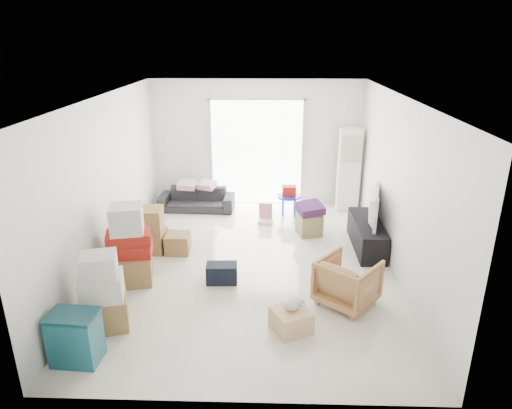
{
  "coord_description": "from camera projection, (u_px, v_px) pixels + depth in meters",
  "views": [
    {
      "loc": [
        0.28,
        -6.67,
        3.52
      ],
      "look_at": [
        0.07,
        0.2,
        0.98
      ],
      "focal_mm": 32.0,
      "sensor_mm": 36.0,
      "label": 1
    }
  ],
  "objects": [
    {
      "name": "tv_console",
      "position": [
        367.0,
        235.0,
        8.0
      ],
      "size": [
        0.44,
        1.48,
        0.49
      ],
      "primitive_type": "cube",
      "color": "black",
      "rests_on": "room_shell"
    },
    {
      "name": "room_shell",
      "position": [
        251.0,
        186.0,
        7.01
      ],
      "size": [
        4.98,
        6.48,
        3.18
      ],
      "color": "white",
      "rests_on": "ground"
    },
    {
      "name": "box_stack_b",
      "position": [
        130.0,
        249.0,
        6.81
      ],
      "size": [
        0.72,
        0.72,
        1.22
      ],
      "rotation": [
        0.0,
        0.0,
        0.16
      ],
      "color": "olive",
      "rests_on": "room_shell"
    },
    {
      "name": "duffel_bag",
      "position": [
        222.0,
        273.0,
        6.91
      ],
      "size": [
        0.47,
        0.3,
        0.3
      ],
      "primitive_type": "cube",
      "rotation": [
        0.0,
        0.0,
        0.05
      ],
      "color": "black",
      "rests_on": "room_shell"
    },
    {
      "name": "ottoman",
      "position": [
        309.0,
        224.0,
        8.57
      ],
      "size": [
        0.5,
        0.5,
        0.41
      ],
      "primitive_type": "cube",
      "rotation": [
        0.0,
        0.0,
        0.26
      ],
      "color": "#948D56",
      "rests_on": "room_shell"
    },
    {
      "name": "pillow_right",
      "position": [
        207.0,
        179.0,
        9.63
      ],
      "size": [
        0.47,
        0.43,
        0.13
      ],
      "primitive_type": "cube",
      "rotation": [
        0.0,
        0.0,
        -0.37
      ],
      "color": "#D39AA6",
      "rests_on": "sofa"
    },
    {
      "name": "toy_walker",
      "position": [
        266.0,
        217.0,
        9.14
      ],
      "size": [
        0.31,
        0.28,
        0.39
      ],
      "rotation": [
        0.0,
        0.0,
        -0.1
      ],
      "color": "silver",
      "rests_on": "room_shell"
    },
    {
      "name": "television",
      "position": [
        368.0,
        218.0,
        7.89
      ],
      "size": [
        0.79,
        1.12,
        0.13
      ],
      "primitive_type": "imported",
      "rotation": [
        0.0,
        0.0,
        1.36
      ],
      "color": "black",
      "rests_on": "tv_console"
    },
    {
      "name": "sofa",
      "position": [
        197.0,
        196.0,
        9.75
      ],
      "size": [
        1.6,
        0.53,
        0.62
      ],
      "primitive_type": "imported",
      "rotation": [
        0.0,
        0.0,
        -0.04
      ],
      "color": "#2B2B31",
      "rests_on": "room_shell"
    },
    {
      "name": "kids_table",
      "position": [
        289.0,
        195.0,
        9.42
      ],
      "size": [
        0.5,
        0.5,
        0.63
      ],
      "rotation": [
        0.0,
        0.0,
        0.15
      ],
      "color": "#1224C7",
      "rests_on": "room_shell"
    },
    {
      "name": "blanket",
      "position": [
        310.0,
        210.0,
        8.47
      ],
      "size": [
        0.57,
        0.57,
        0.14
      ],
      "primitive_type": "cube",
      "rotation": [
        0.0,
        0.0,
        0.29
      ],
      "color": "#452050",
      "rests_on": "ottoman"
    },
    {
      "name": "ac_tower",
      "position": [
        349.0,
        170.0,
        9.61
      ],
      "size": [
        0.45,
        0.3,
        1.75
      ],
      "primitive_type": "cube",
      "color": "white",
      "rests_on": "room_shell"
    },
    {
      "name": "box_stack_c",
      "position": [
        150.0,
        230.0,
        7.84
      ],
      "size": [
        0.56,
        0.48,
        0.78
      ],
      "rotation": [
        0.0,
        0.0,
        0.03
      ],
      "color": "olive",
      "rests_on": "room_shell"
    },
    {
      "name": "armchair",
      "position": [
        348.0,
        280.0,
        6.28
      ],
      "size": [
        0.99,
        0.98,
        0.74
      ],
      "primitive_type": "imported",
      "rotation": [
        0.0,
        0.0,
        2.45
      ],
      "color": "tan",
      "rests_on": "room_shell"
    },
    {
      "name": "sliding_door",
      "position": [
        257.0,
        148.0,
        9.84
      ],
      "size": [
        2.1,
        0.04,
        2.33
      ],
      "color": "white",
      "rests_on": "room_shell"
    },
    {
      "name": "box_stack_a",
      "position": [
        103.0,
        295.0,
        5.73
      ],
      "size": [
        0.68,
        0.61,
        1.03
      ],
      "rotation": [
        0.0,
        0.0,
        0.21
      ],
      "color": "olive",
      "rests_on": "room_shell"
    },
    {
      "name": "pillow_left",
      "position": [
        187.0,
        179.0,
        9.64
      ],
      "size": [
        0.45,
        0.38,
        0.13
      ],
      "primitive_type": "cube",
      "rotation": [
        0.0,
        0.0,
        -0.16
      ],
      "color": "#D39AA6",
      "rests_on": "sofa"
    },
    {
      "name": "loose_box",
      "position": [
        178.0,
        243.0,
        7.86
      ],
      "size": [
        0.42,
        0.42,
        0.34
      ],
      "primitive_type": "cube",
      "rotation": [
        0.0,
        0.0,
        0.02
      ],
      "color": "olive",
      "rests_on": "room_shell"
    },
    {
      "name": "plush_bunny",
      "position": [
        294.0,
        306.0,
        5.71
      ],
      "size": [
        0.27,
        0.15,
        0.14
      ],
      "rotation": [
        0.0,
        0.0,
        -0.07
      ],
      "color": "#B2ADA8",
      "rests_on": "wood_crate"
    },
    {
      "name": "storage_bins",
      "position": [
        75.0,
        338.0,
        5.16
      ],
      "size": [
        0.57,
        0.42,
        0.63
      ],
      "rotation": [
        0.0,
        0.0,
        -0.07
      ],
      "color": "#195662",
      "rests_on": "room_shell"
    },
    {
      "name": "wood_crate",
      "position": [
        291.0,
        320.0,
        5.78
      ],
      "size": [
        0.59,
        0.59,
        0.29
      ],
      "primitive_type": "cube",
      "rotation": [
        0.0,
        0.0,
        0.49
      ],
      "color": "tan",
      "rests_on": "room_shell"
    }
  ]
}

